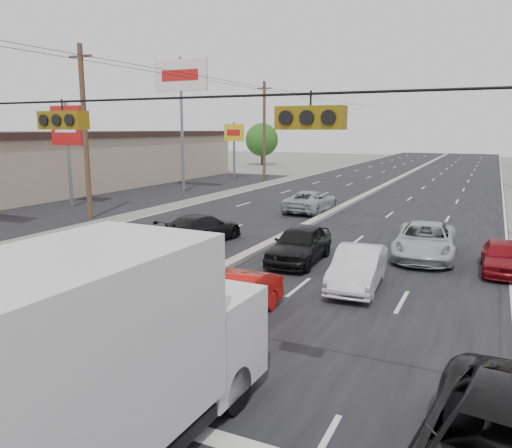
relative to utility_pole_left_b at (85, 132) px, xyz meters
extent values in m
plane|color=#606356|center=(12.50, -15.00, -5.11)|extent=(200.00, 200.00, 0.00)
cube|color=black|center=(12.50, 15.00, -5.11)|extent=(20.00, 160.00, 0.02)
cube|color=gray|center=(12.50, 15.00, -5.01)|extent=(0.50, 160.00, 0.20)
cube|color=tan|center=(-13.50, 10.00, -2.81)|extent=(12.00, 42.00, 4.60)
cube|color=black|center=(-4.50, 10.00, -5.11)|extent=(10.00, 42.00, 0.02)
cylinder|color=#422D1E|center=(0.00, 0.00, -0.11)|extent=(0.30, 0.30, 10.00)
cube|color=#422D1E|center=(0.00, 0.00, 4.19)|extent=(1.60, 0.12, 0.12)
cylinder|color=#422D1E|center=(0.00, 25.00, -0.11)|extent=(0.30, 0.30, 10.00)
cube|color=#422D1E|center=(0.00, 25.00, 4.19)|extent=(1.60, 0.12, 0.12)
cylinder|color=black|center=(12.50, -15.00, 0.69)|extent=(25.00, 0.04, 0.04)
cube|color=#72590C|center=(14.00, -15.00, 0.34)|extent=(1.05, 0.30, 0.35)
cube|color=#72590C|center=(19.00, -15.00, 0.34)|extent=(1.05, 0.30, 0.35)
cylinder|color=slate|center=(-4.50, 3.00, -1.61)|extent=(0.24, 0.24, 7.00)
cube|color=#B21414|center=(-4.50, 3.00, 0.39)|extent=(2.60, 0.25, 2.60)
cylinder|color=slate|center=(-2.00, 13.00, 0.39)|extent=(0.24, 0.24, 11.00)
cube|color=silver|center=(-2.00, 13.00, 4.44)|extent=(5.00, 0.25, 2.50)
cylinder|color=slate|center=(-3.50, 25.00, -2.11)|extent=(0.24, 0.24, 6.00)
cube|color=gold|center=(-3.50, 25.00, -0.21)|extent=(2.20, 0.25, 1.80)
cylinder|color=#382619|center=(-9.50, 45.00, -4.03)|extent=(0.28, 0.28, 2.16)
sphere|color=#224E14|center=(-9.50, 45.00, -1.39)|extent=(4.80, 4.80, 4.80)
cube|color=black|center=(16.31, -16.90, -4.65)|extent=(2.50, 7.15, 0.25)
cube|color=silver|center=(16.29, -17.71, -2.93)|extent=(2.65, 5.13, 2.84)
cube|color=silver|center=(16.37, -14.32, -3.84)|extent=(2.48, 1.98, 1.82)
cylinder|color=black|center=(15.30, -14.54, -4.65)|extent=(0.33, 0.92, 0.91)
cylinder|color=black|center=(17.43, -14.60, -4.65)|extent=(0.33, 0.92, 0.91)
imported|color=brown|center=(13.90, -16.71, -4.25)|extent=(2.71, 6.03, 1.71)
imported|color=#B00F0A|center=(15.32, -10.57, -4.48)|extent=(1.43, 3.87, 1.26)
imported|color=black|center=(14.76, -3.89, -4.36)|extent=(1.89, 4.41, 1.49)
imported|color=silver|center=(17.68, -6.15, -4.42)|extent=(1.75, 4.24, 1.37)
imported|color=#A8ACB0|center=(19.20, -1.01, -4.39)|extent=(2.70, 5.28, 1.43)
imported|color=maroon|center=(22.10, -2.11, -4.50)|extent=(1.58, 3.63, 1.22)
imported|color=black|center=(9.39, -2.67, -4.43)|extent=(2.44, 4.89, 1.36)
imported|color=#9A9CA1|center=(11.10, 7.93, -4.42)|extent=(2.47, 5.06, 1.38)
camera|label=1|loc=(21.53, -22.22, 0.18)|focal=35.00mm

